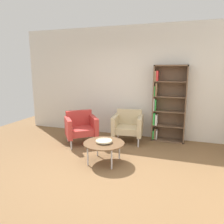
{
  "coord_description": "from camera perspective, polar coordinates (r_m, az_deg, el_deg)",
  "views": [
    {
      "loc": [
        1.33,
        -3.19,
        1.82
      ],
      "look_at": [
        -0.04,
        0.84,
        0.95
      ],
      "focal_mm": 34.45,
      "sensor_mm": 36.0,
      "label": 1
    }
  ],
  "objects": [
    {
      "name": "ground_plane",
      "position": [
        3.91,
        -3.6,
        -16.24
      ],
      "size": [
        8.32,
        8.32,
        0.0
      ],
      "primitive_type": "plane",
      "color": "brown"
    },
    {
      "name": "plaster_back_panel",
      "position": [
        5.82,
        5.54,
        7.84
      ],
      "size": [
        6.4,
        0.12,
        2.9
      ],
      "primitive_type": "cube",
      "color": "silver",
      "rests_on": "ground_plane"
    },
    {
      "name": "bookshelf_tall",
      "position": [
        5.53,
        14.41,
        1.94
      ],
      "size": [
        0.8,
        0.3,
        1.9
      ],
      "color": "brown",
      "rests_on": "ground_plane"
    },
    {
      "name": "coffee_table_low",
      "position": [
        4.23,
        -2.14,
        -8.5
      ],
      "size": [
        0.8,
        0.8,
        0.4
      ],
      "color": "brown",
      "rests_on": "ground_plane"
    },
    {
      "name": "decorative_bowl",
      "position": [
        4.21,
        -2.15,
        -7.68
      ],
      "size": [
        0.32,
        0.32,
        0.05
      ],
      "color": "beige",
      "rests_on": "coffee_table_low"
    },
    {
      "name": "armchair_spare_guest",
      "position": [
        5.32,
        -8.29,
        -3.89
      ],
      "size": [
        0.95,
        0.94,
        0.78
      ],
      "rotation": [
        0.0,
        0.0,
        0.66
      ],
      "color": "#B73833",
      "rests_on": "ground_plane"
    },
    {
      "name": "armchair_corner_red",
      "position": [
        5.41,
        4.27,
        -3.54
      ],
      "size": [
        0.78,
        0.73,
        0.78
      ],
      "rotation": [
        0.0,
        0.0,
        0.11
      ],
      "color": "#C6B289",
      "rests_on": "ground_plane"
    }
  ]
}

